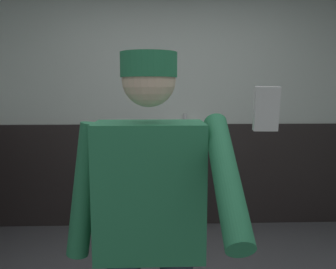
% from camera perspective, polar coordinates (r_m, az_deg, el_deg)
% --- Properties ---
extents(wall_back, '(4.56, 0.12, 2.83)m').
position_cam_1_polar(wall_back, '(3.74, 0.47, 6.29)').
color(wall_back, silver).
rests_on(wall_back, ground_plane).
extents(wainscot_band_back, '(3.96, 0.03, 1.12)m').
position_cam_1_polar(wainscot_band_back, '(3.79, 0.51, -6.75)').
color(wainscot_band_back, black).
rests_on(wainscot_band_back, ground_plane).
extents(urinal_solo, '(0.40, 0.34, 1.24)m').
position_cam_1_polar(urinal_solo, '(3.61, 2.94, -3.99)').
color(urinal_solo, white).
rests_on(urinal_solo, ground_plane).
extents(person, '(0.65, 0.60, 1.65)m').
position_cam_1_polar(person, '(1.45, -3.05, -14.49)').
color(person, '#2D3342').
rests_on(person, ground_plane).
extents(cell_phone, '(0.06, 0.04, 0.11)m').
position_cam_1_polar(cell_phone, '(0.88, 16.08, 4.12)').
color(cell_phone, silver).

